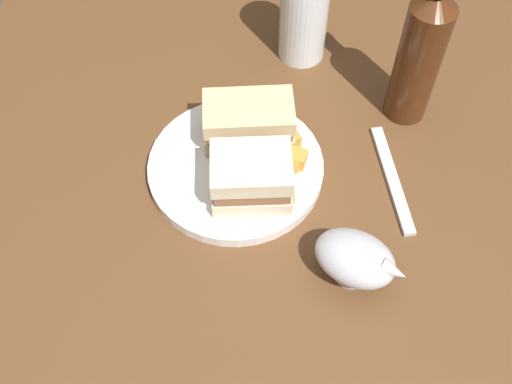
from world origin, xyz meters
TOP-DOWN VIEW (x-y plane):
  - dining_table at (0.00, 0.00)m, footprint 1.05×0.89m
  - plate at (-0.11, -0.05)m, footprint 0.24×0.24m
  - sandwich_half_left at (-0.06, -0.03)m, footprint 0.08×0.10m
  - sandwich_half_right at (-0.16, -0.03)m, footprint 0.07×0.12m
  - potato_wedge_front at (-0.11, 0.01)m, footprint 0.06×0.05m
  - potato_wedge_middle at (-0.09, -0.01)m, footprint 0.05×0.06m
  - potato_wedge_back at (-0.06, 0.02)m, footprint 0.04×0.02m
  - potato_wedge_left_edge at (-0.16, 0.02)m, footprint 0.06×0.04m
  - potato_wedge_right_edge at (-0.13, 0.01)m, footprint 0.04×0.06m
  - potato_wedge_stray at (-0.12, 0.02)m, footprint 0.04×0.06m
  - pint_glass at (-0.34, 0.06)m, footprint 0.07×0.07m
  - gravy_boat at (0.05, 0.09)m, footprint 0.11×0.12m
  - cider_bottle at (-0.21, 0.20)m, footprint 0.06×0.06m
  - fork at (-0.09, 0.16)m, footprint 0.18×0.03m

SIDE VIEW (x-z plane):
  - dining_table at x=0.00m, z-range 0.00..0.73m
  - fork at x=-0.09m, z-range 0.73..0.74m
  - plate at x=-0.11m, z-range 0.73..0.75m
  - potato_wedge_right_edge at x=-0.13m, z-range 0.75..0.76m
  - potato_wedge_middle at x=-0.09m, z-range 0.75..0.77m
  - potato_wedge_back at x=-0.06m, z-range 0.75..0.77m
  - potato_wedge_front at x=-0.11m, z-range 0.75..0.77m
  - potato_wedge_left_edge at x=-0.16m, z-range 0.75..0.77m
  - potato_wedge_stray at x=-0.12m, z-range 0.75..0.77m
  - gravy_boat at x=0.05m, z-range 0.74..0.81m
  - sandwich_half_right at x=-0.16m, z-range 0.75..0.81m
  - sandwich_half_left at x=-0.06m, z-range 0.75..0.82m
  - pint_glass at x=-0.34m, z-range 0.72..0.89m
  - cider_bottle at x=-0.21m, z-range 0.70..0.99m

